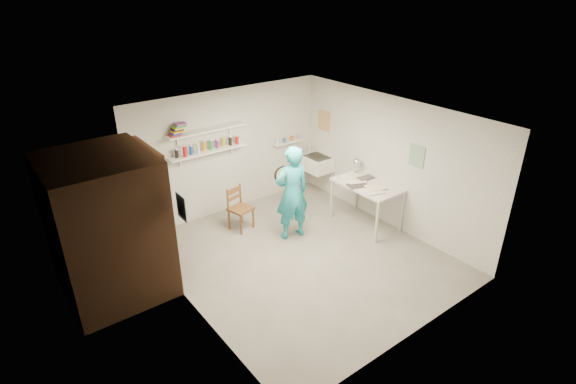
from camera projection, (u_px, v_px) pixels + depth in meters
floor at (303, 257)px, 7.48m from camera, size 4.00×4.50×0.02m
ceiling at (305, 116)px, 6.42m from camera, size 4.00×4.50×0.02m
wall_back at (229, 151)px, 8.57m from camera, size 4.00×0.02×2.40m
wall_front at (423, 258)px, 5.33m from camera, size 4.00×0.02×2.40m
wall_left at (184, 233)px, 5.85m from camera, size 0.02×4.50×2.40m
wall_right at (391, 163)px, 8.05m from camera, size 0.02×4.50×2.40m
doorway_recess at (156, 215)px, 6.70m from camera, size 0.02×0.90×2.00m
corridor_box at (107, 227)px, 6.30m from camera, size 1.40×1.50×2.10m
door_lintel at (148, 149)px, 6.26m from camera, size 0.06×1.05×0.10m
door_jamb_near at (171, 228)px, 6.36m from camera, size 0.06×0.10×2.00m
door_jamb_far at (145, 203)px, 7.07m from camera, size 0.06×0.10×2.00m
shelf_lower at (208, 151)px, 8.14m from camera, size 1.50×0.22×0.03m
shelf_upper at (207, 130)px, 7.96m from camera, size 1.50×0.22×0.03m
ledge_shelf at (288, 142)px, 9.28m from camera, size 0.70×0.14×0.03m
poster_left at (181, 207)px, 5.75m from camera, size 0.01×0.28×0.36m
poster_right_a at (324, 121)px, 9.17m from camera, size 0.01×0.34×0.42m
poster_right_b at (417, 156)px, 7.51m from camera, size 0.01×0.30×0.38m
belfast_sink at (317, 163)px, 9.34m from camera, size 0.48×0.60×0.30m
man at (292, 193)px, 7.71m from camera, size 0.68×0.51×1.71m
wall_clock at (283, 174)px, 7.72m from camera, size 0.31×0.09×0.31m
wooden_chair at (241, 209)px, 8.14m from camera, size 0.46×0.45×0.82m
work_table at (366, 204)px, 8.31m from camera, size 0.74×1.23×0.82m
desk_lamp at (357, 162)px, 8.50m from camera, size 0.15×0.15×0.15m
spray_cans at (208, 146)px, 8.09m from camera, size 1.32×0.06×0.17m
book_stack at (178, 130)px, 7.62m from camera, size 0.30×0.14×0.20m
ledge_pots at (288, 139)px, 9.25m from camera, size 0.48×0.07×0.09m
papers at (368, 183)px, 8.12m from camera, size 0.30×0.22×0.03m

